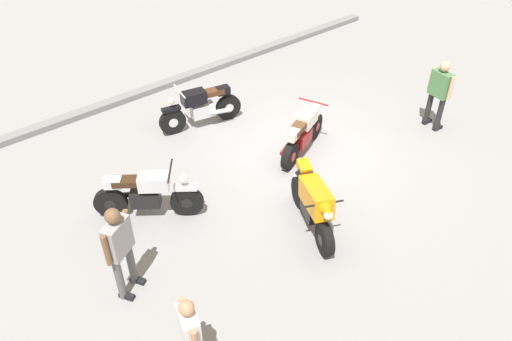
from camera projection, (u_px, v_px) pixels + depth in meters
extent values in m
plane|color=gray|center=(301.00, 151.00, 11.46)|extent=(40.00, 40.00, 0.00)
cube|color=gray|center=(189.00, 76.00, 14.22)|extent=(14.00, 0.30, 0.15)
cylinder|color=black|center=(325.00, 239.00, 8.85)|extent=(0.40, 0.61, 0.60)
cylinder|color=black|center=(301.00, 191.00, 9.89)|extent=(0.46, 0.64, 0.60)
cylinder|color=black|center=(325.00, 239.00, 8.85)|extent=(0.25, 0.27, 0.21)
cylinder|color=black|center=(301.00, 191.00, 9.89)|extent=(0.25, 0.27, 0.21)
cube|color=black|center=(312.00, 208.00, 9.35)|extent=(0.49, 0.63, 0.32)
cube|color=orange|center=(316.00, 197.00, 8.98)|extent=(0.75, 1.05, 0.57)
cone|color=orange|center=(327.00, 210.00, 8.49)|extent=(0.46, 0.47, 0.39)
cube|color=black|center=(309.00, 180.00, 9.25)|extent=(0.49, 0.65, 0.12)
cube|color=orange|center=(304.00, 167.00, 9.43)|extent=(0.35, 0.41, 0.23)
cylinder|color=black|center=(301.00, 177.00, 9.49)|extent=(0.25, 0.40, 0.17)
cylinder|color=black|center=(309.00, 176.00, 9.52)|extent=(0.25, 0.40, 0.17)
cylinder|color=black|center=(324.00, 204.00, 8.59)|extent=(0.65, 0.33, 0.04)
sphere|color=silver|center=(328.00, 215.00, 8.46)|extent=(0.16, 0.16, 0.16)
cylinder|color=black|center=(187.00, 201.00, 9.62)|extent=(0.58, 0.49, 0.64)
cylinder|color=black|center=(111.00, 203.00, 9.58)|extent=(0.58, 0.49, 0.64)
cylinder|color=black|center=(187.00, 201.00, 9.62)|extent=(0.26, 0.25, 0.22)
cylinder|color=black|center=(111.00, 203.00, 9.58)|extent=(0.26, 0.25, 0.22)
cube|color=black|center=(146.00, 198.00, 9.54)|extent=(0.61, 0.56, 0.32)
cube|color=silver|center=(154.00, 182.00, 9.30)|extent=(0.64, 0.59, 0.30)
cube|color=silver|center=(185.00, 187.00, 9.40)|extent=(0.45, 0.39, 0.08)
cube|color=#382314|center=(129.00, 181.00, 9.27)|extent=(0.63, 0.57, 0.12)
cube|color=silver|center=(113.00, 183.00, 9.28)|extent=(0.39, 0.37, 0.18)
cylinder|color=black|center=(126.00, 195.00, 9.69)|extent=(0.51, 0.43, 0.16)
cylinder|color=black|center=(170.00, 171.00, 9.15)|extent=(0.46, 0.58, 0.04)
sphere|color=silver|center=(183.00, 179.00, 9.28)|extent=(0.16, 0.16, 0.16)
cylinder|color=black|center=(314.00, 126.00, 11.75)|extent=(0.62, 0.38, 0.60)
cylinder|color=black|center=(290.00, 156.00, 10.81)|extent=(0.62, 0.38, 0.60)
cylinder|color=maroon|center=(314.00, 126.00, 11.75)|extent=(0.26, 0.25, 0.21)
cylinder|color=maroon|center=(290.00, 156.00, 10.81)|extent=(0.26, 0.25, 0.21)
cube|color=maroon|center=(302.00, 138.00, 11.18)|extent=(0.62, 0.47, 0.32)
cube|color=white|center=(307.00, 118.00, 11.07)|extent=(0.64, 0.51, 0.30)
cube|color=white|center=(315.00, 114.00, 11.54)|extent=(0.47, 0.32, 0.08)
cube|color=#4C331E|center=(298.00, 127.00, 10.75)|extent=(0.65, 0.47, 0.12)
cube|color=white|center=(292.00, 135.00, 10.55)|extent=(0.38, 0.33, 0.18)
cylinder|color=maroon|center=(287.00, 147.00, 11.00)|extent=(0.56, 0.31, 0.16)
cylinder|color=maroon|center=(313.00, 102.00, 11.15)|extent=(0.30, 0.66, 0.04)
sphere|color=silver|center=(317.00, 105.00, 11.43)|extent=(0.16, 0.16, 0.16)
cylinder|color=black|center=(173.00, 122.00, 11.85)|extent=(0.65, 0.25, 0.64)
cylinder|color=black|center=(228.00, 107.00, 12.38)|extent=(0.65, 0.25, 0.64)
cylinder|color=silver|center=(173.00, 122.00, 11.85)|extent=(0.25, 0.18, 0.22)
cylinder|color=silver|center=(228.00, 107.00, 12.38)|extent=(0.25, 0.18, 0.22)
cube|color=silver|center=(203.00, 110.00, 12.08)|extent=(0.61, 0.39, 0.32)
cube|color=black|center=(194.00, 98.00, 11.76)|extent=(0.61, 0.43, 0.30)
cube|color=black|center=(171.00, 109.00, 11.64)|extent=(0.46, 0.25, 0.08)
cube|color=#4C2D19|center=(211.00, 92.00, 11.91)|extent=(0.64, 0.38, 0.12)
cube|color=black|center=(223.00, 90.00, 12.03)|extent=(0.36, 0.28, 0.18)
cylinder|color=silver|center=(221.00, 111.00, 12.13)|extent=(0.57, 0.22, 0.16)
cylinder|color=silver|center=(179.00, 91.00, 11.48)|extent=(0.18, 0.69, 0.04)
sphere|color=silver|center=(171.00, 101.00, 11.52)|extent=(0.16, 0.16, 0.16)
cylinder|color=#262628|center=(439.00, 115.00, 11.90)|extent=(0.15, 0.15, 0.86)
cube|color=black|center=(437.00, 128.00, 12.16)|extent=(0.27, 0.13, 0.08)
cylinder|color=#262628|center=(428.00, 108.00, 12.12)|extent=(0.15, 0.15, 0.86)
cube|color=black|center=(427.00, 121.00, 12.39)|extent=(0.27, 0.13, 0.08)
cube|color=#4C7F4C|center=(441.00, 84.00, 11.56)|extent=(0.28, 0.51, 0.61)
cylinder|color=#D8AD8C|center=(451.00, 89.00, 11.36)|extent=(0.10, 0.10, 0.57)
cylinder|color=#D8AD8C|center=(431.00, 78.00, 11.74)|extent=(0.10, 0.10, 0.57)
sphere|color=#D8AD8C|center=(445.00, 66.00, 11.28)|extent=(0.23, 0.23, 0.23)
cube|color=silver|center=(189.00, 328.00, 6.54)|extent=(0.34, 0.49, 0.56)
cylinder|color=tan|center=(183.00, 311.00, 6.73)|extent=(0.11, 0.11, 0.52)
sphere|color=tan|center=(186.00, 308.00, 6.29)|extent=(0.21, 0.21, 0.21)
cylinder|color=#59595B|center=(120.00, 279.00, 7.97)|extent=(0.18, 0.18, 0.88)
cube|color=black|center=(127.00, 296.00, 8.20)|extent=(0.22, 0.28, 0.08)
cylinder|color=#59595B|center=(131.00, 263.00, 8.23)|extent=(0.18, 0.18, 0.88)
cube|color=black|center=(138.00, 280.00, 8.46)|extent=(0.22, 0.28, 0.08)
cube|color=#99999E|center=(118.00, 238.00, 7.64)|extent=(0.54, 0.44, 0.62)
cylinder|color=brown|center=(106.00, 251.00, 7.42)|extent=(0.12, 0.12, 0.59)
cylinder|color=brown|center=(128.00, 225.00, 7.85)|extent=(0.12, 0.12, 0.59)
sphere|color=brown|center=(112.00, 216.00, 7.36)|extent=(0.24, 0.24, 0.24)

